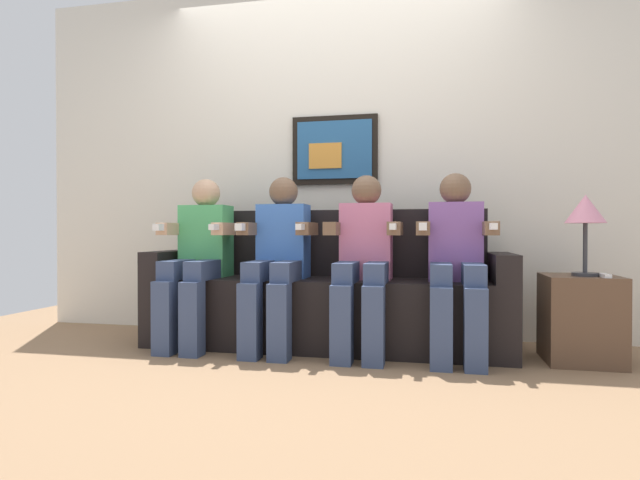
{
  "coord_description": "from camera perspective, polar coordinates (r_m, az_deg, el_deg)",
  "views": [
    {
      "loc": [
        0.68,
        -2.98,
        0.74
      ],
      "look_at": [
        0.0,
        0.15,
        0.7
      ],
      "focal_mm": 28.93,
      "sensor_mm": 36.0,
      "label": 1
    }
  ],
  "objects": [
    {
      "name": "spare_remote_on_table",
      "position": [
        3.24,
        28.95,
        -3.46
      ],
      "size": [
        0.04,
        0.13,
        0.02
      ],
      "primitive_type": "cube",
      "color": "white",
      "rests_on": "side_table_right"
    },
    {
      "name": "couch",
      "position": [
        3.41,
        0.63,
        -6.49
      ],
      "size": [
        2.34,
        0.58,
        0.9
      ],
      "color": "black",
      "rests_on": "ground_plane"
    },
    {
      "name": "person_right_center",
      "position": [
        3.17,
        4.89,
        -1.72
      ],
      "size": [
        0.46,
        0.56,
        1.11
      ],
      "color": "pink",
      "rests_on": "ground_plane"
    },
    {
      "name": "table_lamp",
      "position": [
        3.27,
        27.3,
        2.7
      ],
      "size": [
        0.22,
        0.22,
        0.46
      ],
      "color": "#333338",
      "rests_on": "side_table_right"
    },
    {
      "name": "back_wall_assembly",
      "position": [
        3.85,
        1.95,
        9.11
      ],
      "size": [
        4.74,
        0.1,
        2.6
      ],
      "color": "silver",
      "rests_on": "ground_plane"
    },
    {
      "name": "person_left_center",
      "position": [
        3.29,
        -4.64,
        -1.62
      ],
      "size": [
        0.46,
        0.56,
        1.11
      ],
      "color": "#3F72CC",
      "rests_on": "ground_plane"
    },
    {
      "name": "ground_plane",
      "position": [
        3.15,
        -0.59,
        -12.88
      ],
      "size": [
        6.16,
        6.16,
        0.0
      ],
      "primitive_type": "plane",
      "color": "#8C6B4C"
    },
    {
      "name": "person_leftmost",
      "position": [
        3.48,
        -13.3,
        -1.51
      ],
      "size": [
        0.46,
        0.56,
        1.11
      ],
      "color": "#4CB266",
      "rests_on": "ground_plane"
    },
    {
      "name": "person_rightmost",
      "position": [
        3.15,
        14.81,
        -1.75
      ],
      "size": [
        0.46,
        0.56,
        1.11
      ],
      "color": "#8C59A5",
      "rests_on": "ground_plane"
    },
    {
      "name": "side_table_right",
      "position": [
        3.35,
        26.86,
        -7.78
      ],
      "size": [
        0.4,
        0.4,
        0.5
      ],
      "color": "brown",
      "rests_on": "ground_plane"
    }
  ]
}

